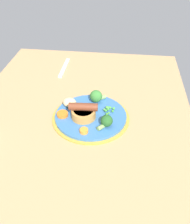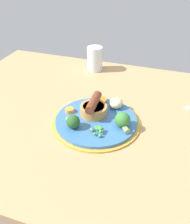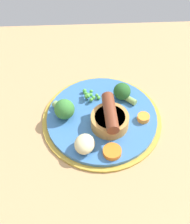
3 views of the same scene
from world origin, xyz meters
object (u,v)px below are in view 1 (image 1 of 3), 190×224
broccoli_floret_far (106,121)px  potato_chunk_0 (70,102)px  pea_pile (108,109)px  sausage_pudding (84,111)px  dinner_plate (91,117)px  carrot_slice_2 (84,131)px  carrot_slice_0 (63,113)px  broccoli_floret_near (96,96)px  fork (64,68)px

broccoli_floret_far → potato_chunk_0: broccoli_floret_far is taller
pea_pile → potato_chunk_0: (-1.46, -13.94, 0.54)cm
pea_pile → sausage_pudding: bearing=-64.5°
sausage_pudding → pea_pile: (-3.84, 8.05, -1.16)cm
dinner_plate → carrot_slice_2: bearing=-6.1°
pea_pile → carrot_slice_0: size_ratio=1.06×
potato_chunk_0 → carrot_slice_0: size_ratio=1.24×
dinner_plate → broccoli_floret_far: broccoli_floret_far is taller
dinner_plate → pea_pile: size_ratio=6.50×
carrot_slice_2 → broccoli_floret_near: bearing=173.6°
broccoli_floret_near → broccoli_floret_far: 14.19cm
broccoli_floret_far → carrot_slice_0: broccoli_floret_far is taller
carrot_slice_0 → carrot_slice_2: bearing=47.0°
pea_pile → broccoli_floret_far: bearing=-0.6°
sausage_pudding → pea_pile: size_ratio=2.36×
carrot_slice_0 → fork: 36.50cm
sausage_pudding → potato_chunk_0: (-5.30, -5.89, -0.62)cm
carrot_slice_0 → potato_chunk_0: bearing=164.3°
broccoli_floret_far → potato_chunk_0: bearing=97.5°
broccoli_floret_near → carrot_slice_0: broccoli_floret_near is taller
fork → sausage_pudding: bearing=22.1°
sausage_pudding → pea_pile: sausage_pudding is taller
carrot_slice_2 → fork: 46.59cm
sausage_pudding → fork: 38.94cm
sausage_pudding → potato_chunk_0: sausage_pudding is taller
potato_chunk_0 → carrot_slice_0: potato_chunk_0 is taller
carrot_slice_2 → potato_chunk_0: bearing=-151.4°
broccoli_floret_near → fork: 32.06cm
dinner_plate → broccoli_floret_far: size_ratio=4.97×
dinner_plate → broccoli_floret_near: (-8.30, 1.00, 3.00)cm
dinner_plate → pea_pile: bearing=114.0°
potato_chunk_0 → fork: bearing=-163.8°
potato_chunk_0 → fork: (-30.57, -8.89, -2.72)cm
pea_pile → fork: bearing=-144.5°
pea_pile → broccoli_floret_near: size_ratio=0.71×
pea_pile → fork: pea_pile is taller
sausage_pudding → pea_pile: bearing=22.2°
carrot_slice_2 → fork: bearing=-159.8°
carrot_slice_2 → fork: carrot_slice_2 is taller
pea_pile → carrot_slice_2: 13.52cm
broccoli_floret_far → carrot_slice_2: bearing=161.8°
broccoli_floret_near → carrot_slice_0: 14.22cm
potato_chunk_0 → pea_pile: bearing=84.0°
pea_pile → dinner_plate: bearing=-66.0°
carrot_slice_0 → dinner_plate: bearing=96.5°
broccoli_floret_near → pea_pile: bearing=92.8°
carrot_slice_2 → broccoli_floret_far: bearing=121.0°
fork → pea_pile: bearing=35.2°
broccoli_floret_near → broccoli_floret_far: broccoli_floret_near is taller
carrot_slice_2 → fork: (-43.71, -16.05, -1.71)cm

